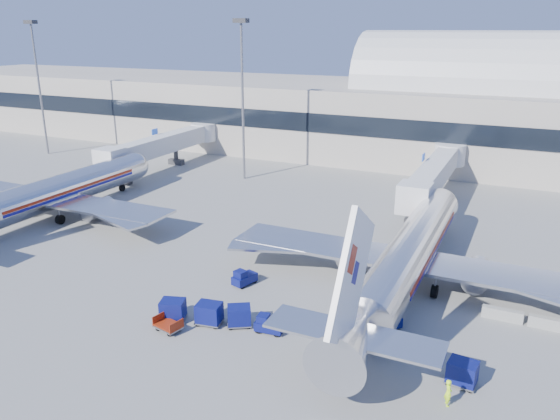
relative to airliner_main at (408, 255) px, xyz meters
The scene contains 20 objects.
ground 11.35m from the airliner_main, 155.75° to the right, with size 260.00×260.00×0.00m, color gray.
terminal 56.80m from the airliner_main, 114.64° to the left, with size 170.00×28.15×21.00m.
airliner_main is the anchor object (origin of this frame).
airliner_mid 42.00m from the airliner_main, behind, with size 32.00×37.26×12.07m.
jetbridge_near 26.43m from the airliner_main, 95.22° to the left, with size 4.40×27.50×6.25m.
jetbridge_mid 51.62m from the airliner_main, 149.36° to the left, with size 4.40×27.50×6.25m.
mast_far_west 75.44m from the airliner_main, 159.99° to the left, with size 2.00×1.20×22.60m.
mast_west 41.12m from the airliner_main, 139.64° to the left, with size 2.00×1.20×22.60m.
barrier_near 8.74m from the airliner_main, 17.39° to the right, with size 3.00×0.55×0.90m, color #9E9E96.
barrier_mid 11.84m from the airliner_main, 12.50° to the right, with size 3.00×0.55×0.90m, color #9E9E96.
tug_lead 14.14m from the airliner_main, 122.32° to the right, with size 2.17×1.24×1.36m.
tug_right 7.19m from the airliner_main, 88.94° to the right, with size 2.51×2.46×1.53m.
tug_left 14.26m from the airliner_main, 156.14° to the right, with size 1.71×2.45×1.45m.
cart_train_a 15.59m from the airliner_main, 129.43° to the right, with size 2.26×2.12×1.60m.
cart_train_b 17.56m from the airliner_main, 133.46° to the right, with size 2.14×1.77×1.70m.
cart_train_c 20.04m from the airliner_main, 137.97° to the right, with size 2.25×1.97×1.67m.
cart_solo_near 15.14m from the airliner_main, 94.08° to the right, with size 2.27×2.08×1.62m.
cart_solo_far 13.89m from the airliner_main, 62.69° to the right, with size 2.00×1.62×1.63m.
cart_open_red 20.66m from the airliner_main, 133.87° to the right, with size 2.22×1.78×0.53m.
ramp_worker 15.86m from the airliner_main, 68.27° to the right, with size 0.63×0.41×1.73m, color #C3FF1A.
Camera 1 is at (18.41, -38.86, 21.27)m, focal length 35.00 mm.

